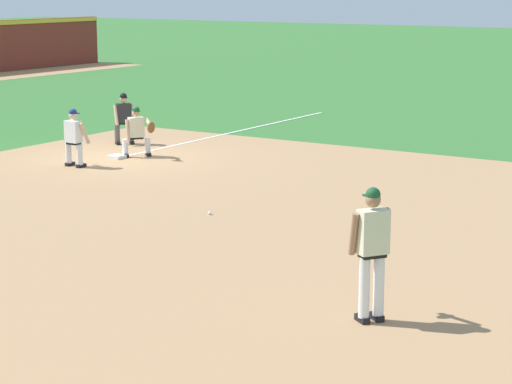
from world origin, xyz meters
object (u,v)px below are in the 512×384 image
Objects in this scene: first_baseman at (138,129)px; baserunner at (74,135)px; pitcher at (372,246)px; umpire at (124,116)px; baseball at (210,213)px; first_base_bag at (117,157)px.

baserunner is (-1.97, 0.42, 0.06)m from first_baseman.
baserunner is at bearing 60.18° from pitcher.
pitcher reaches higher than baserunner.
umpire is (1.45, 1.67, 0.06)m from first_baseman.
first_baseman is at bearing 50.60° from baseball.
pitcher is 13.05m from baserunner.
pitcher is at bearing -126.14° from baseball.
pitcher reaches higher than umpire.
pitcher is (-3.99, -5.47, 1.02)m from baseball.
first_baseman is 0.92× the size of baserunner.
umpire is (5.92, 7.11, 0.76)m from baseball.
baseball is 9.28m from umpire.
pitcher is at bearing -119.82° from baserunner.
first_baseman is (0.47, -0.31, 0.69)m from first_base_bag.
first_base_bag reaches higher than baseball.
baserunner reaches higher than baseball.
pitcher reaches higher than baseball.
first_base_bag is 0.26× the size of baserunner.
first_baseman is 2.21m from umpire.
first_base_bag is 1.68m from baserunner.
baseball is at bearing -129.40° from first_baseman.
baserunner is at bearing 66.90° from baseball.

